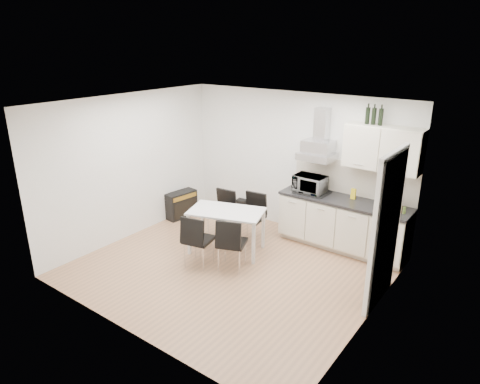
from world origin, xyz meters
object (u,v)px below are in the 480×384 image
object	(u,v)px
chair_near_right	(232,243)
guitar_amp	(181,204)
dining_table	(226,216)
chair_near_left	(199,240)
chair_far_left	(221,215)
chair_far_right	(251,218)
kitchenette	(347,204)
floor_speaker	(241,207)

from	to	relation	value
chair_near_right	guitar_amp	size ratio (longest dim) A/B	1.29
dining_table	chair_near_left	bearing A→B (deg)	-113.31
guitar_amp	chair_far_left	bearing A→B (deg)	-4.00
chair_far_right	guitar_amp	xyz separation A→B (m)	(-1.80, 0.07, -0.17)
dining_table	chair_far_left	bearing A→B (deg)	120.34
kitchenette	chair_far_right	size ratio (longest dim) A/B	2.86
kitchenette	guitar_amp	world-z (taller)	kitchenette
guitar_amp	floor_speaker	world-z (taller)	guitar_amp
chair_near_left	chair_near_right	distance (m)	0.54
kitchenette	dining_table	bearing A→B (deg)	-141.12
chair_far_left	chair_far_right	world-z (taller)	same
chair_near_right	chair_near_left	bearing A→B (deg)	-177.01
kitchenette	chair_near_left	distance (m)	2.57
chair_far_right	chair_near_right	distance (m)	1.05
kitchenette	chair_far_left	bearing A→B (deg)	-155.51
chair_far_left	chair_near_right	xyz separation A→B (m)	(0.86, -0.80, 0.00)
chair_near_left	floor_speaker	bearing A→B (deg)	95.91
chair_near_left	chair_far_right	bearing A→B (deg)	69.61
chair_near_right	guitar_amp	bearing A→B (deg)	132.40
chair_far_left	chair_far_right	xyz separation A→B (m)	(0.54, 0.20, 0.00)
chair_near_right	guitar_amp	world-z (taller)	chair_near_right
chair_far_right	dining_table	bearing A→B (deg)	70.91
chair_far_left	kitchenette	bearing A→B (deg)	-160.72
chair_far_left	chair_near_left	world-z (taller)	same
kitchenette	chair_near_left	world-z (taller)	kitchenette
dining_table	floor_speaker	distance (m)	1.70
kitchenette	chair_near_right	bearing A→B (deg)	-123.86
chair_far_right	chair_near_left	distance (m)	1.23
guitar_amp	kitchenette	bearing A→B (deg)	19.22
chair_far_right	floor_speaker	distance (m)	1.26
chair_near_left	floor_speaker	distance (m)	2.23
chair_near_right	chair_far_right	bearing A→B (deg)	87.10
chair_far_right	chair_far_left	bearing A→B (deg)	13.00
chair_near_left	chair_far_left	bearing A→B (deg)	97.41
kitchenette	chair_far_left	size ratio (longest dim) A/B	2.86
dining_table	chair_near_right	size ratio (longest dim) A/B	1.58
chair_near_right	chair_far_left	bearing A→B (deg)	116.31
kitchenette	floor_speaker	distance (m)	2.44
chair_near_right	floor_speaker	xyz separation A→B (m)	(-1.19, 1.88, -0.27)
chair_near_left	chair_near_right	size ratio (longest dim) A/B	1.00
chair_far_left	floor_speaker	xyz separation A→B (m)	(-0.33, 1.08, -0.27)
dining_table	chair_far_right	distance (m)	0.62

